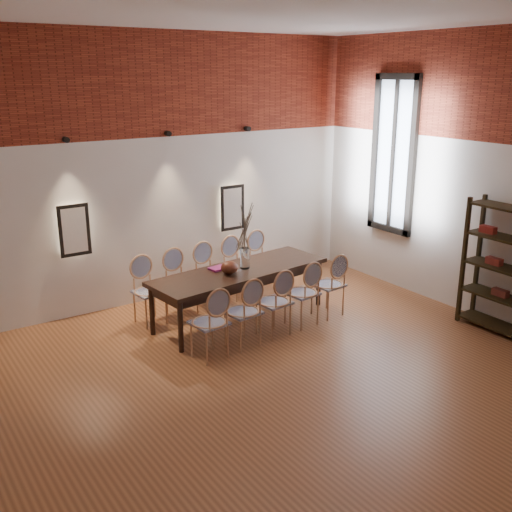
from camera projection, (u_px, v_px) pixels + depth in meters
floor at (296, 391)px, 6.72m from camera, size 7.00×7.00×0.02m
ceiling at (305, 5)px, 5.54m from camera, size 7.00×7.00×0.02m
wall_back at (153, 171)px, 8.94m from camera, size 7.00×0.10×4.00m
wall_right at (509, 182)px, 8.03m from camera, size 0.10×7.00×4.00m
brick_band_back at (151, 84)px, 8.51m from camera, size 7.00×0.02×1.50m
niche_left at (74, 230)px, 8.37m from camera, size 0.36×0.06×0.66m
niche_right at (231, 207)px, 9.76m from camera, size 0.36×0.06×0.66m
spot_fixture_left at (66, 140)px, 7.98m from camera, size 0.08×0.10×0.08m
spot_fixture_mid at (168, 134)px, 8.78m from camera, size 0.08×0.10×0.08m
spot_fixture_right at (247, 129)px, 9.53m from camera, size 0.08×0.10×0.08m
window_glass at (394, 155)px, 9.52m from camera, size 0.02×0.78×2.38m
window_frame at (393, 155)px, 9.51m from camera, size 0.08×0.90×2.50m
window_mullion at (393, 155)px, 9.51m from camera, size 0.06×0.06×2.40m
dining_table at (240, 294)px, 8.55m from camera, size 2.74×1.14×0.75m
chair_near_a at (209, 323)px, 7.35m from camera, size 0.49×0.49×0.94m
chair_near_b at (243, 312)px, 7.67m from camera, size 0.49×0.49×0.94m
chair_near_c at (273, 302)px, 8.00m from camera, size 0.49×0.49×0.94m
chair_near_d at (302, 293)px, 8.33m from camera, size 0.49×0.49×0.94m
chair_near_e at (328, 284)px, 8.66m from camera, size 0.49×0.49×0.94m
chair_far_a at (150, 292)px, 8.38m from camera, size 0.49×0.49×0.94m
chair_far_b at (181, 283)px, 8.70m from camera, size 0.49×0.49×0.94m
chair_far_c at (211, 276)px, 9.03m from camera, size 0.49×0.49×0.94m
chair_far_d at (238, 269)px, 9.36m from camera, size 0.49×0.49×0.94m
chair_far_e at (264, 262)px, 9.69m from camera, size 0.49×0.49×0.94m
vase at (245, 258)px, 8.45m from camera, size 0.14×0.14×0.30m
dried_branches at (245, 227)px, 8.31m from camera, size 0.50×0.50×0.70m
bowl at (229, 267)px, 8.23m from camera, size 0.24×0.24×0.18m
book at (219, 268)px, 8.44m from camera, size 0.28×0.21×0.03m
shelving_rack at (500, 267)px, 8.04m from camera, size 0.39×1.01×1.80m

